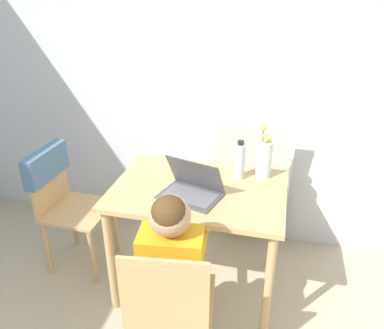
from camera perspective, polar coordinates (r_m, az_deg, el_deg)
wall_back at (r=2.64m, az=7.26°, el=12.86°), size 6.40×0.05×2.50m
dining_table at (r=2.27m, az=0.98°, el=-5.94°), size 1.02×0.72×0.75m
chair_occupied at (r=1.90m, az=-3.34°, el=-21.26°), size 0.45×0.45×0.86m
chair_spare at (r=2.67m, az=-19.51°, el=-3.62°), size 0.44×0.41×0.87m
person_seated at (r=1.83m, az=-2.91°, el=-14.19°), size 0.35×0.46×1.04m
laptop at (r=2.12m, az=0.03°, el=-3.44°), size 0.38×0.31×0.22m
flower_vase at (r=2.33m, az=10.95°, el=1.14°), size 0.10×0.10×0.35m
water_bottle at (r=2.29m, az=7.28°, el=0.56°), size 0.06×0.06×0.25m
cardboard_panel at (r=2.78m, az=9.14°, el=-3.33°), size 0.53×0.15×0.99m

